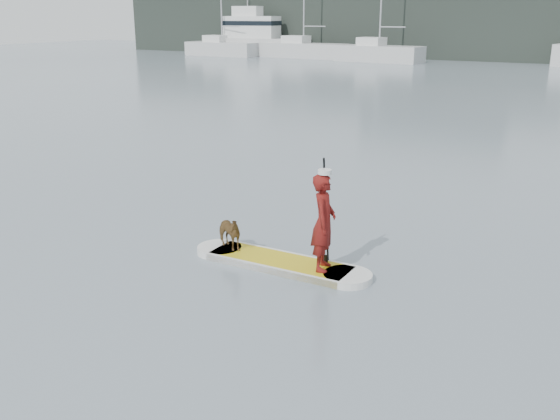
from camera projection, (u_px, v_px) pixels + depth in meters
The scene contains 12 objects.
ground at pixel (168, 244), 11.63m from camera, with size 140.00×140.00×0.00m, color slate.
paddleboard at pixel (280, 263), 10.60m from camera, with size 3.30×0.82×0.12m.
paddler at pixel (324, 222), 9.97m from camera, with size 0.58×0.38×1.60m, color maroon.
white_cap at pixel (325, 172), 9.72m from camera, with size 0.22×0.22×0.07m, color silver.
dog at pixel (228, 232), 10.99m from camera, with size 0.33×0.73×0.61m, color brown.
paddle at pixel (326, 224), 10.24m from camera, with size 0.10×0.30×2.00m.
sailboat_a at pixel (222, 48), 63.09m from camera, with size 7.98×2.94×11.40m.
sailboat_b at pixel (303, 48), 60.23m from camera, with size 8.60×3.09×12.56m.
sailboat_c at pixel (378, 52), 55.15m from camera, with size 8.01×3.42×11.17m.
motor_yacht_b at pixel (257, 37), 63.12m from camera, with size 9.95×4.41×6.35m.
shore_mass at pixel (548, 27), 54.90m from camera, with size 90.00×6.00×6.00m, color black.
shore_building_west at pixel (440, 9), 59.91m from camera, with size 14.00×4.00×9.00m, color black.
Camera 1 is at (7.12, -8.51, 4.11)m, focal length 40.00 mm.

